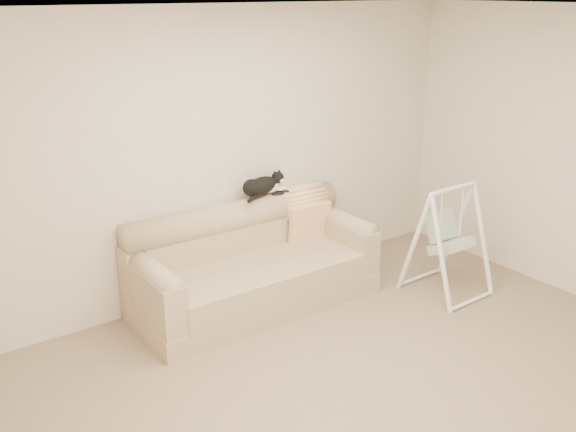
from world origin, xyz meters
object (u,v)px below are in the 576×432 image
object	(u,v)px
sofa	(251,266)
remote_b	(280,192)
remote_a	(258,196)
tuxedo_cat	(262,186)
baby_swing	(448,240)

from	to	relation	value
sofa	remote_b	xyz separation A→B (m)	(0.47, 0.21, 0.56)
remote_a	remote_b	xyz separation A→B (m)	(0.23, -0.02, -0.00)
remote_b	remote_a	bearing A→B (deg)	173.97
remote_b	tuxedo_cat	size ratio (longest dim) A/B	0.33
remote_a	remote_b	distance (m)	0.23
sofa	remote_a	distance (m)	0.65
remote_b	baby_swing	distance (m)	1.62
sofa	remote_a	bearing A→B (deg)	44.11
sofa	remote_b	size ratio (longest dim) A/B	12.61
remote_a	baby_swing	world-z (taller)	baby_swing
remote_b	baby_swing	bearing A→B (deg)	-43.90
sofa	baby_swing	xyz separation A→B (m)	(1.60, -0.88, 0.17)
sofa	tuxedo_cat	world-z (taller)	tuxedo_cat
sofa	tuxedo_cat	distance (m)	0.75
tuxedo_cat	sofa	bearing A→B (deg)	-140.55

